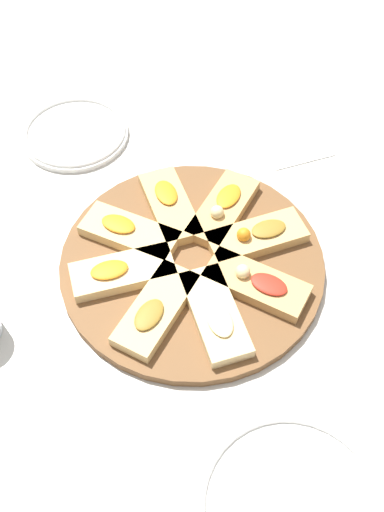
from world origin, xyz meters
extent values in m
plane|color=beige|center=(0.00, 0.00, 0.00)|extent=(3.00, 3.00, 0.00)
cylinder|color=brown|center=(0.00, 0.00, 0.01)|extent=(0.42, 0.42, 0.02)
cube|color=#DBB775|center=(0.05, 0.10, 0.03)|extent=(0.13, 0.17, 0.02)
ellipsoid|color=orange|center=(0.06, 0.11, 0.04)|extent=(0.06, 0.07, 0.01)
cube|color=#E5C689|center=(-0.02, 0.11, 0.03)|extent=(0.09, 0.17, 0.02)
ellipsoid|color=orange|center=(-0.03, 0.13, 0.04)|extent=(0.05, 0.06, 0.01)
cube|color=#DBB775|center=(-0.09, 0.06, 0.03)|extent=(0.17, 0.14, 0.02)
ellipsoid|color=olive|center=(-0.11, 0.07, 0.04)|extent=(0.07, 0.06, 0.01)
cube|color=#E5C689|center=(-0.11, -0.03, 0.03)|extent=(0.17, 0.10, 0.02)
ellipsoid|color=beige|center=(-0.13, -0.03, 0.04)|extent=(0.06, 0.05, 0.01)
cube|color=tan|center=(-0.06, -0.09, 0.03)|extent=(0.14, 0.17, 0.02)
ellipsoid|color=red|center=(-0.07, -0.11, 0.04)|extent=(0.06, 0.07, 0.01)
sphere|color=beige|center=(-0.05, -0.07, 0.04)|extent=(0.02, 0.02, 0.02)
cube|color=tan|center=(0.03, -0.11, 0.03)|extent=(0.10, 0.17, 0.02)
ellipsoid|color=olive|center=(0.04, -0.12, 0.04)|extent=(0.05, 0.06, 0.01)
sphere|color=orange|center=(0.02, -0.08, 0.04)|extent=(0.02, 0.02, 0.02)
cube|color=tan|center=(0.09, -0.06, 0.03)|extent=(0.17, 0.14, 0.02)
ellipsoid|color=orange|center=(0.11, -0.07, 0.04)|extent=(0.07, 0.06, 0.01)
sphere|color=beige|center=(0.07, -0.05, 0.04)|extent=(0.02, 0.02, 0.02)
cube|color=tan|center=(0.11, 0.03, 0.03)|extent=(0.17, 0.10, 0.02)
ellipsoid|color=orange|center=(0.13, 0.03, 0.04)|extent=(0.06, 0.05, 0.01)
cylinder|color=white|center=(-0.38, -0.10, 0.01)|extent=(0.24, 0.24, 0.01)
torus|color=white|center=(-0.38, -0.10, 0.01)|extent=(0.23, 0.23, 0.01)
cylinder|color=white|center=(0.32, 0.20, 0.01)|extent=(0.20, 0.20, 0.01)
torus|color=white|center=(0.32, 0.20, 0.01)|extent=(0.19, 0.19, 0.01)
cube|color=white|center=(0.28, -0.21, 0.00)|extent=(0.16, 0.15, 0.00)
camera|label=1|loc=(-0.56, 0.04, 0.77)|focal=42.00mm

